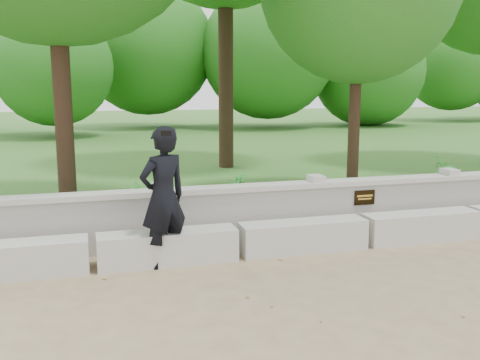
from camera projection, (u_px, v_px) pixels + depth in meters
name	position (u px, v px, depth m)	size (l,w,h in m)	color
ground	(442.00, 290.00, 6.38)	(80.00, 80.00, 0.00)	#9A855E
lawn	(200.00, 150.00, 19.61)	(40.00, 22.00, 0.25)	#2A631F
concrete_bench	(364.00, 231.00, 8.14)	(11.90, 0.45, 0.45)	#B8B6AE
parapet_wall	(344.00, 206.00, 8.76)	(12.50, 0.35, 0.90)	#ADABA4
man_main	(163.00, 197.00, 7.09)	(0.82, 0.77, 1.89)	black
shrub_a	(140.00, 202.00, 8.52)	(0.35, 0.24, 0.67)	green
shrub_b	(450.00, 181.00, 10.57)	(0.33, 0.27, 0.61)	green
shrub_c	(445.00, 170.00, 11.85)	(0.57, 0.49, 0.63)	green
shrub_d	(239.00, 191.00, 9.36)	(0.38, 0.34, 0.67)	green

